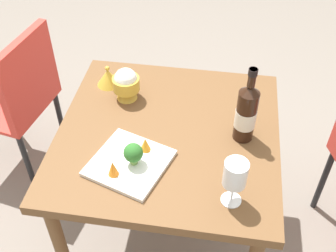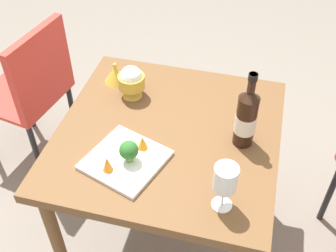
{
  "view_description": "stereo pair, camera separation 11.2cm",
  "coord_description": "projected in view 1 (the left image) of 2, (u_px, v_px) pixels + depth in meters",
  "views": [
    {
      "loc": [
        -1.14,
        -0.18,
        1.84
      ],
      "look_at": [
        0.0,
        0.0,
        0.75
      ],
      "focal_mm": 45.18,
      "sensor_mm": 36.0,
      "label": 1
    },
    {
      "loc": [
        -1.12,
        -0.29,
        1.84
      ],
      "look_at": [
        0.0,
        0.0,
        0.75
      ],
      "focal_mm": 45.18,
      "sensor_mm": 36.0,
      "label": 2
    }
  ],
  "objects": [
    {
      "name": "ground_plane",
      "position": [
        168.0,
        236.0,
        2.11
      ],
      "size": [
        8.0,
        8.0,
        0.0
      ],
      "primitive_type": "plane",
      "color": "gray"
    },
    {
      "name": "carrot_garnish_right",
      "position": [
        145.0,
        144.0,
        1.5
      ],
      "size": [
        0.04,
        0.04,
        0.06
      ],
      "color": "orange",
      "rests_on": "serving_plate"
    },
    {
      "name": "chair_by_wall",
      "position": [
        21.0,
        94.0,
        2.08
      ],
      "size": [
        0.46,
        0.46,
        0.85
      ],
      "rotation": [
        0.0,
        0.0,
        -0.18
      ],
      "color": "red",
      "rests_on": "ground_plane"
    },
    {
      "name": "serving_plate",
      "position": [
        130.0,
        163.0,
        1.48
      ],
      "size": [
        0.32,
        0.32,
        0.02
      ],
      "rotation": [
        0.0,
        0.0,
        -0.33
      ],
      "color": "white",
      "rests_on": "dining_table"
    },
    {
      "name": "rice_bowl",
      "position": [
        126.0,
        84.0,
        1.71
      ],
      "size": [
        0.11,
        0.11,
        0.14
      ],
      "color": "gold",
      "rests_on": "dining_table"
    },
    {
      "name": "wine_glass",
      "position": [
        235.0,
        175.0,
        1.29
      ],
      "size": [
        0.08,
        0.08,
        0.18
      ],
      "color": "white",
      "rests_on": "dining_table"
    },
    {
      "name": "wine_bottle",
      "position": [
        246.0,
        113.0,
        1.51
      ],
      "size": [
        0.08,
        0.08,
        0.31
      ],
      "color": "black",
      "rests_on": "dining_table"
    },
    {
      "name": "dining_table",
      "position": [
        168.0,
        148.0,
        1.67
      ],
      "size": [
        0.84,
        0.84,
        0.72
      ],
      "color": "brown",
      "rests_on": "ground_plane"
    },
    {
      "name": "broccoli_floret",
      "position": [
        133.0,
        153.0,
        1.44
      ],
      "size": [
        0.07,
        0.07,
        0.09
      ],
      "color": "#729E4C",
      "rests_on": "serving_plate"
    },
    {
      "name": "carrot_garnish_left",
      "position": [
        113.0,
        168.0,
        1.42
      ],
      "size": [
        0.04,
        0.04,
        0.06
      ],
      "color": "orange",
      "rests_on": "serving_plate"
    },
    {
      "name": "rice_bowl_lid",
      "position": [
        108.0,
        77.0,
        1.8
      ],
      "size": [
        0.1,
        0.1,
        0.09
      ],
      "color": "gold",
      "rests_on": "dining_table"
    }
  ]
}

